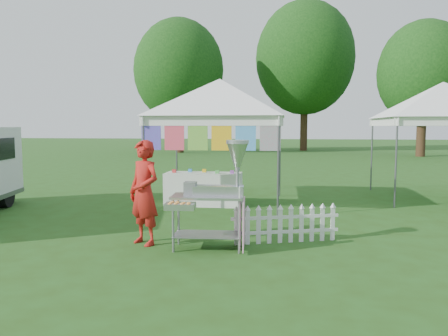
# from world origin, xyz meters

# --- Properties ---
(ground) EXTENTS (120.00, 120.00, 0.00)m
(ground) POSITION_xyz_m (0.00, 0.00, 0.00)
(ground) COLOR #274A15
(ground) RESTS_ON ground
(canopy_main) EXTENTS (4.24, 4.24, 3.45)m
(canopy_main) POSITION_xyz_m (0.00, 3.49, 2.99)
(canopy_main) COLOR #59595E
(canopy_main) RESTS_ON ground
(canopy_right) EXTENTS (4.24, 4.24, 3.45)m
(canopy_right) POSITION_xyz_m (5.50, 5.00, 2.99)
(canopy_right) COLOR #59595E
(canopy_right) RESTS_ON ground
(tree_left) EXTENTS (6.40, 6.40, 9.53)m
(tree_left) POSITION_xyz_m (-6.00, 24.00, 5.83)
(tree_left) COLOR #332012
(tree_left) RESTS_ON ground
(tree_mid) EXTENTS (7.60, 7.60, 11.52)m
(tree_mid) POSITION_xyz_m (3.00, 28.00, 7.14)
(tree_mid) COLOR #332012
(tree_mid) RESTS_ON ground
(tree_right) EXTENTS (5.60, 5.60, 8.42)m
(tree_right) POSITION_xyz_m (10.00, 22.00, 5.18)
(tree_right) COLOR #332012
(tree_right) RESTS_ON ground
(donut_cart) EXTENTS (1.19, 0.88, 1.67)m
(donut_cart) POSITION_xyz_m (0.57, -0.38, 0.98)
(donut_cart) COLOR gray
(donut_cart) RESTS_ON ground
(vendor) EXTENTS (0.73, 0.66, 1.66)m
(vendor) POSITION_xyz_m (-0.65, -0.25, 0.83)
(vendor) COLOR #AE1B15
(vendor) RESTS_ON ground
(picket_fence) EXTENTS (1.72, 0.59, 0.56)m
(picket_fence) POSITION_xyz_m (1.58, 0.15, 0.29)
(picket_fence) COLOR silver
(picket_fence) RESTS_ON ground
(display_table) EXTENTS (1.80, 0.70, 0.77)m
(display_table) POSITION_xyz_m (-0.37, 3.32, 0.39)
(display_table) COLOR white
(display_table) RESTS_ON ground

